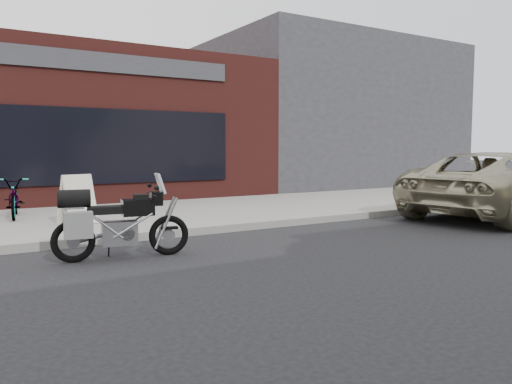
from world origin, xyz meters
TOP-DOWN VIEW (x-y plane):
  - ground at (0.00, 0.00)m, footprint 120.00×120.00m
  - near_sidewalk at (0.00, 7.00)m, footprint 44.00×6.00m
  - storefront at (-2.00, 13.98)m, footprint 14.00×10.07m
  - neighbour_building at (10.00, 14.00)m, footprint 10.00×10.00m
  - motorcycle at (-2.13, 2.79)m, footprint 2.00×0.68m
  - minivan at (7.09, 2.60)m, footprint 5.93×3.40m
  - bicycle_front at (-2.99, 7.33)m, footprint 0.81×1.73m
  - sandwich_sign at (-2.03, 5.72)m, footprint 0.75×0.72m

SIDE VIEW (x-z plane):
  - ground at x=0.00m, z-range 0.00..0.00m
  - near_sidewalk at x=0.00m, z-range 0.00..0.15m
  - motorcycle at x=-2.13m, z-range -0.09..1.18m
  - bicycle_front at x=-2.99m, z-range 0.15..1.03m
  - sandwich_sign at x=-2.03m, z-range 0.15..1.13m
  - minivan at x=7.09m, z-range 0.00..1.56m
  - storefront at x=-2.00m, z-range 0.00..4.50m
  - neighbour_building at x=10.00m, z-range 0.00..6.00m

